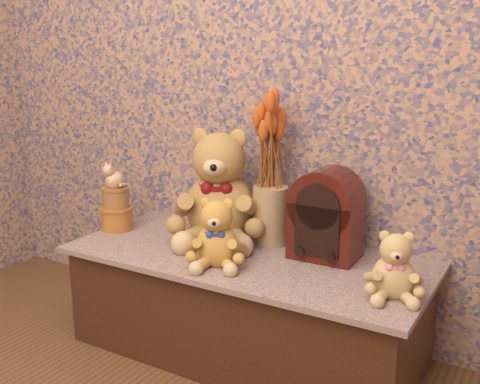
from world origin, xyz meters
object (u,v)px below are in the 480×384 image
(teddy_small, at_px, (395,261))
(ceramic_vase, at_px, (270,215))
(cat_figurine, at_px, (114,174))
(cathedral_radio, at_px, (326,214))
(biscuit_tin_lower, at_px, (117,219))
(teddy_medium, at_px, (217,229))
(teddy_large, at_px, (220,180))

(teddy_small, bearing_deg, ceramic_vase, 136.56)
(teddy_small, bearing_deg, cat_figurine, 156.77)
(cathedral_radio, relative_size, ceramic_vase, 1.45)
(biscuit_tin_lower, bearing_deg, teddy_small, -3.42)
(teddy_small, distance_m, cathedral_radio, 0.36)
(teddy_medium, distance_m, cat_figurine, 0.58)
(teddy_large, relative_size, ceramic_vase, 2.10)
(ceramic_vase, bearing_deg, cathedral_radio, -7.84)
(biscuit_tin_lower, bearing_deg, teddy_medium, -11.60)
(teddy_small, height_order, cat_figurine, cat_figurine)
(teddy_large, xyz_separation_m, teddy_small, (0.73, -0.19, -0.12))
(teddy_large, distance_m, ceramic_vase, 0.23)
(biscuit_tin_lower, distance_m, cat_figurine, 0.18)
(teddy_small, bearing_deg, teddy_large, 145.35)
(teddy_medium, bearing_deg, ceramic_vase, 54.15)
(ceramic_vase, bearing_deg, cat_figurine, -164.99)
(ceramic_vase, xyz_separation_m, biscuit_tin_lower, (-0.62, -0.17, -0.06))
(teddy_medium, xyz_separation_m, teddy_small, (0.59, 0.05, -0.02))
(teddy_large, bearing_deg, biscuit_tin_lower, 173.55)
(teddy_medium, xyz_separation_m, cathedral_radio, (0.29, 0.25, 0.03))
(cathedral_radio, bearing_deg, teddy_medium, -140.64)
(teddy_large, distance_m, cat_figurine, 0.44)
(teddy_small, bearing_deg, cathedral_radio, 126.11)
(teddy_medium, relative_size, cat_figurine, 2.25)
(teddy_medium, distance_m, cathedral_radio, 0.38)
(cathedral_radio, xyz_separation_m, cat_figurine, (-0.85, -0.13, 0.07))
(teddy_small, xyz_separation_m, cathedral_radio, (-0.30, 0.20, 0.05))
(biscuit_tin_lower, xyz_separation_m, cat_figurine, (0.00, 0.00, 0.18))
(teddy_large, bearing_deg, teddy_small, -37.86)
(teddy_large, height_order, cathedral_radio, teddy_large)
(teddy_small, height_order, cathedral_radio, cathedral_radio)
(ceramic_vase, bearing_deg, teddy_medium, -101.16)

